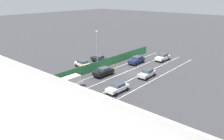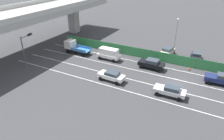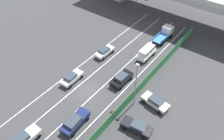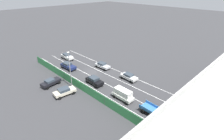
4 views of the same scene
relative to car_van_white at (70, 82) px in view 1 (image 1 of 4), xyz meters
The scene contains 18 objects.
ground_plane 13.99m from the car_van_white, 104.36° to the right, with size 300.00×300.00×0.00m, color #38383A.
lane_line_left_edge 11.92m from the car_van_white, 135.80° to the right, with size 0.14×46.47×0.01m, color silver.
lane_line_mid_left 9.81m from the car_van_white, 121.87° to the right, with size 0.14×46.47×0.01m, color silver.
lane_line_mid_right 8.55m from the car_van_white, 102.13° to the right, with size 0.14×46.47×0.01m, color silver.
lane_line_right_edge 8.51m from the car_van_white, 79.13° to the right, with size 0.14×46.47×0.01m, color silver.
green_fence 9.07m from the car_van_white, 65.82° to the right, with size 0.10×42.57×1.90m.
car_van_white is the anchor object (origin of this frame).
car_sedan_white 8.09m from the car_van_white, 148.22° to the right, with size 2.06×4.26×1.54m.
car_sedan_navy 19.50m from the car_van_white, 90.27° to the right, with size 2.25×4.78×1.71m.
car_sedan_black 8.43m from the car_van_white, 89.11° to the right, with size 2.18×4.47×1.72m.
car_sedan_silver 14.98m from the car_van_white, 116.94° to the right, with size 2.07×4.35×1.58m.
car_hatchback_white 25.82m from the car_van_white, 97.97° to the right, with size 2.06×4.56×1.72m.
flatbed_truck_blue 8.08m from the car_van_white, 91.57° to the left, with size 2.39×5.49×2.47m.
parked_sedan_dark 16.55m from the car_van_white, 63.75° to the right, with size 4.57×2.35×1.56m.
parked_sedan_cream 11.80m from the car_van_white, 52.46° to the right, with size 4.56×2.44×1.61m.
traffic_light 14.73m from the car_van_white, 128.05° to the left, with size 2.83×0.70×5.64m.
street_lamp 12.41m from the car_van_white, 68.34° to the right, with size 0.60×0.36×8.20m.
traffic_cone 14.75m from the car_van_white, 79.61° to the right, with size 0.47×0.47×0.67m.
Camera 1 is at (-24.60, 35.31, 15.40)m, focal length 35.67 mm.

